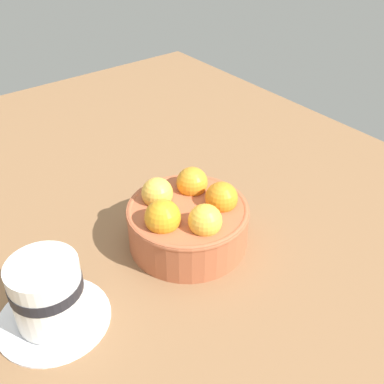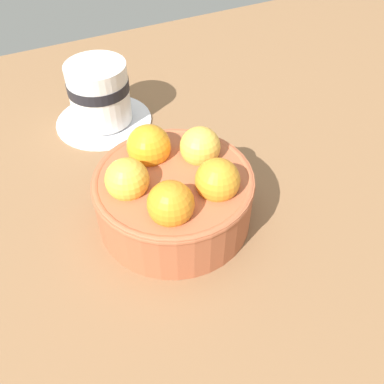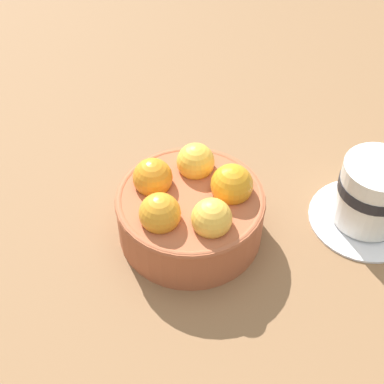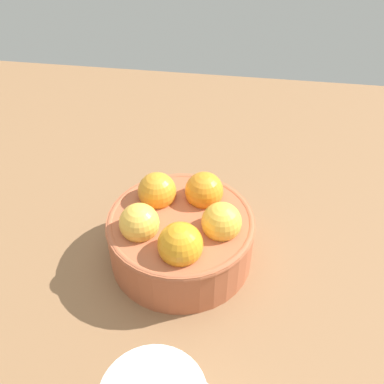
% 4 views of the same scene
% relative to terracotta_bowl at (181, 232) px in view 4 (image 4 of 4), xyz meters
% --- Properties ---
extents(ground_plane, '(1.36, 0.97, 0.05)m').
position_rel_terracotta_bowl_xyz_m(ground_plane, '(0.00, -0.00, -0.07)').
color(ground_plane, brown).
extents(terracotta_bowl, '(0.17, 0.17, 0.10)m').
position_rel_terracotta_bowl_xyz_m(terracotta_bowl, '(0.00, 0.00, 0.00)').
color(terracotta_bowl, '#AD5938').
rests_on(terracotta_bowl, ground_plane).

